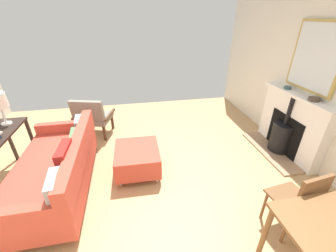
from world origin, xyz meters
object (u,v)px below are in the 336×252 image
ottoman (137,158)px  mantel_bowl_far (314,99)px  dining_chair_near_fireplace (300,199)px  sofa (57,169)px  armchair_accent (92,116)px  mantel_bowl_near (288,88)px  fireplace (288,128)px

ottoman → mantel_bowl_far: bearing=175.5°
ottoman → dining_chair_near_fireplace: bearing=139.5°
sofa → armchair_accent: bearing=-101.7°
dining_chair_near_fireplace → mantel_bowl_near: bearing=-120.3°
sofa → dining_chair_near_fireplace: dining_chair_near_fireplace is taller
sofa → armchair_accent: size_ratio=2.28×
ottoman → armchair_accent: 1.48m
ottoman → armchair_accent: size_ratio=0.88×
fireplace → sofa: (3.67, 0.26, -0.12)m
mantel_bowl_far → armchair_accent: bearing=-23.0°
ottoman → dining_chair_near_fireplace: (-1.60, 1.36, 0.26)m
sofa → ottoman: size_ratio=2.58×
dining_chair_near_fireplace → sofa: bearing=-24.0°
mantel_bowl_near → armchair_accent: (3.39, -0.88, -0.64)m
sofa → mantel_bowl_far: bearing=179.5°
mantel_bowl_far → ottoman: bearing=-4.5°
fireplace → ottoman: size_ratio=1.97×
sofa → armchair_accent: (-0.29, -1.41, 0.11)m
mantel_bowl_near → dining_chair_near_fireplace: (1.00, 1.72, -0.58)m
armchair_accent → dining_chair_near_fireplace: 3.53m
mantel_bowl_near → armchair_accent: mantel_bowl_near is taller
mantel_bowl_far → dining_chair_near_fireplace: size_ratio=0.17×
fireplace → mantel_bowl_near: 0.68m
mantel_bowl_near → dining_chair_near_fireplace: mantel_bowl_near is taller
sofa → dining_chair_near_fireplace: size_ratio=2.17×
ottoman → sofa: bearing=9.1°
mantel_bowl_far → dining_chair_near_fireplace: bearing=49.2°
mantel_bowl_far → mantel_bowl_near: bearing=-90.0°
mantel_bowl_far → dining_chair_near_fireplace: mantel_bowl_far is taller
fireplace → dining_chair_near_fireplace: size_ratio=1.65×
ottoman → fireplace: bearing=-178.1°
fireplace → armchair_accent: fireplace is taller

